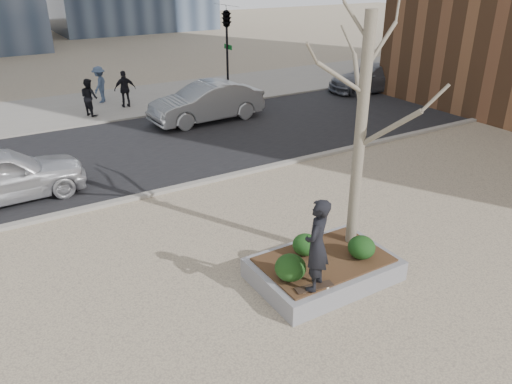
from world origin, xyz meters
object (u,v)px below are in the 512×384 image
police_car (1,175)px  planter (323,269)px  skateboard (314,288)px  skateboarder (317,245)px

police_car → planter: bearing=-146.7°
planter → police_car: bearing=124.7°
police_car → skateboard: bearing=-153.1°
skateboard → skateboarder: skateboarder is taller
planter → skateboarder: skateboarder is taller
skateboarder → police_car: size_ratio=0.41×
skateboard → police_car: bearing=128.1°
planter → skateboarder: (-0.82, -0.73, 1.24)m
planter → police_car: police_car is taller
planter → skateboarder: size_ratio=1.60×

